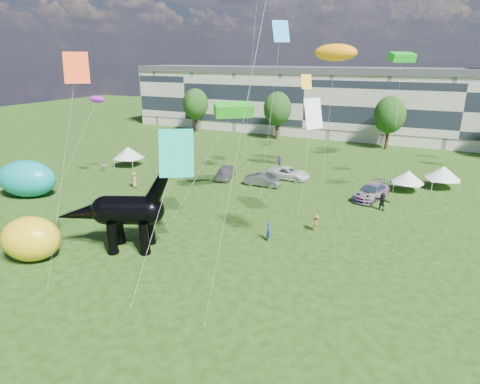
% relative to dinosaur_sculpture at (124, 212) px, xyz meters
% --- Properties ---
extents(ground, '(220.00, 220.00, 0.00)m').
position_rel_dinosaur_sculpture_xyz_m(ground, '(6.51, -4.20, -3.21)').
color(ground, '#16330C').
rests_on(ground, ground).
extents(terrace_row, '(78.00, 11.00, 12.00)m').
position_rel_dinosaur_sculpture_xyz_m(terrace_row, '(-1.49, 57.80, 2.79)').
color(terrace_row, beige).
rests_on(terrace_row, ground).
extents(tree_far_left, '(5.20, 5.20, 9.44)m').
position_rel_dinosaur_sculpture_xyz_m(tree_far_left, '(-23.49, 48.80, 3.08)').
color(tree_far_left, '#382314').
rests_on(tree_far_left, ground).
extents(tree_mid_left, '(5.20, 5.20, 9.44)m').
position_rel_dinosaur_sculpture_xyz_m(tree_mid_left, '(-5.49, 48.80, 3.08)').
color(tree_mid_left, '#382314').
rests_on(tree_mid_left, ground).
extents(tree_mid_right, '(5.20, 5.20, 9.44)m').
position_rel_dinosaur_sculpture_xyz_m(tree_mid_right, '(14.51, 48.80, 3.08)').
color(tree_mid_right, '#382314').
rests_on(tree_mid_right, ground).
extents(dinosaur_sculpture, '(10.06, 5.70, 8.51)m').
position_rel_dinosaur_sculpture_xyz_m(dinosaur_sculpture, '(0.00, 0.00, 0.00)').
color(dinosaur_sculpture, black).
rests_on(dinosaur_sculpture, ground).
extents(car_silver, '(2.95, 5.15, 1.65)m').
position_rel_dinosaur_sculpture_xyz_m(car_silver, '(-2.06, 21.25, -2.39)').
color(car_silver, '#A9A8AD').
rests_on(car_silver, ground).
extents(car_grey, '(4.46, 1.67, 1.46)m').
position_rel_dinosaur_sculpture_xyz_m(car_grey, '(3.57, 20.42, -2.49)').
color(car_grey, slate).
rests_on(car_grey, ground).
extents(car_white, '(5.75, 2.88, 1.56)m').
position_rel_dinosaur_sculpture_xyz_m(car_white, '(5.38, 24.57, -2.43)').
color(car_white, white).
rests_on(car_white, ground).
extents(car_dark, '(3.85, 6.19, 1.67)m').
position_rel_dinosaur_sculpture_xyz_m(car_dark, '(16.24, 21.34, -2.38)').
color(car_dark, '#595960').
rests_on(car_dark, ground).
extents(gazebo_near, '(3.67, 3.67, 2.52)m').
position_rel_dinosaur_sculpture_xyz_m(gazebo_near, '(19.55, 25.92, -1.45)').
color(gazebo_near, white).
rests_on(gazebo_near, ground).
extents(gazebo_far, '(4.81, 4.81, 2.73)m').
position_rel_dinosaur_sculpture_xyz_m(gazebo_far, '(23.22, 29.00, -1.30)').
color(gazebo_far, white).
rests_on(gazebo_far, ground).
extents(gazebo_left, '(4.54, 4.54, 2.83)m').
position_rel_dinosaur_sculpture_xyz_m(gazebo_left, '(-17.44, 20.70, -1.23)').
color(gazebo_left, silver).
rests_on(gazebo_left, ground).
extents(inflatable_teal, '(7.54, 5.90, 4.14)m').
position_rel_dinosaur_sculpture_xyz_m(inflatable_teal, '(-18.72, 5.37, -1.15)').
color(inflatable_teal, '#0C9499').
rests_on(inflatable_teal, ground).
extents(inflatable_yellow, '(5.40, 4.74, 3.49)m').
position_rel_dinosaur_sculpture_xyz_m(inflatable_yellow, '(-5.22, -4.65, -1.47)').
color(inflatable_yellow, yellow).
rests_on(inflatable_yellow, ground).
extents(visitors, '(51.18, 28.91, 1.90)m').
position_rel_dinosaur_sculpture_xyz_m(visitors, '(3.55, 15.28, -2.32)').
color(visitors, '#513373').
rests_on(visitors, ground).
extents(kites, '(56.93, 45.60, 29.08)m').
position_rel_dinosaur_sculpture_xyz_m(kites, '(14.45, 26.52, 14.31)').
color(kites, red).
rests_on(kites, ground).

